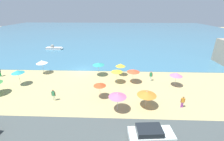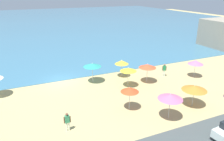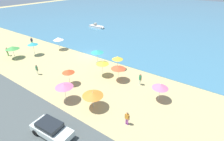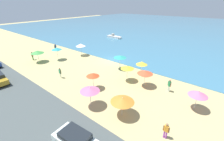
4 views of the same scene
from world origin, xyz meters
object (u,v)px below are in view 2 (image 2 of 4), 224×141
bather_2 (67,121)px  beach_umbrella_10 (128,69)px  beach_umbrella_2 (170,97)px  beach_umbrella_8 (92,65)px  beach_umbrella_9 (194,88)px  beach_umbrella_1 (148,66)px  beach_umbrella_6 (130,90)px  beach_umbrella_0 (196,62)px  bather_1 (164,69)px  beach_umbrella_4 (122,62)px

bather_2 → beach_umbrella_10: bearing=33.7°
beach_umbrella_2 → beach_umbrella_8: bearing=108.8°
beach_umbrella_8 → beach_umbrella_9: beach_umbrella_8 is taller
beach_umbrella_9 → beach_umbrella_10: 7.58m
beach_umbrella_1 → beach_umbrella_2: size_ratio=0.99×
beach_umbrella_6 → beach_umbrella_10: beach_umbrella_10 is taller
beach_umbrella_0 → bather_1: 4.08m
beach_umbrella_2 → beach_umbrella_8: size_ratio=0.97×
bather_1 → beach_umbrella_0: bearing=-26.8°
bather_1 → bather_2: size_ratio=1.05×
beach_umbrella_10 → beach_umbrella_0: bearing=-4.8°
beach_umbrella_1 → beach_umbrella_6: size_ratio=1.02×
beach_umbrella_4 → beach_umbrella_6: beach_umbrella_6 is taller
beach_umbrella_8 → bather_1: size_ratio=1.46×
beach_umbrella_6 → beach_umbrella_10: bearing=63.7°
beach_umbrella_0 → beach_umbrella_4: 9.59m
beach_umbrella_1 → bather_2: bearing=-152.4°
beach_umbrella_4 → beach_umbrella_10: bearing=-101.9°
beach_umbrella_8 → beach_umbrella_1: bearing=-23.6°
beach_umbrella_1 → beach_umbrella_4: beach_umbrella_1 is taller
beach_umbrella_8 → beach_umbrella_6: bearing=-81.7°
beach_umbrella_9 → beach_umbrella_1: bearing=98.8°
beach_umbrella_0 → beach_umbrella_9: size_ratio=0.98×
beach_umbrella_9 → bather_1: beach_umbrella_9 is taller
beach_umbrella_2 → beach_umbrella_4: 10.64m
beach_umbrella_4 → beach_umbrella_9: 10.16m
beach_umbrella_2 → beach_umbrella_9: (3.64, 0.96, -0.26)m
beach_umbrella_4 → bather_1: beach_umbrella_4 is taller
beach_umbrella_0 → beach_umbrella_6: bearing=-161.6°
beach_umbrella_1 → bather_2: 12.75m
beach_umbrella_6 → beach_umbrella_4: bearing=69.1°
beach_umbrella_4 → bather_1: size_ratio=1.35×
beach_umbrella_4 → beach_umbrella_10: (-0.65, -3.09, 0.14)m
beach_umbrella_10 → bather_2: size_ratio=1.47×
beach_umbrella_0 → beach_umbrella_9: 8.09m
beach_umbrella_1 → beach_umbrella_9: size_ratio=1.02×
beach_umbrella_0 → beach_umbrella_2: 11.48m
beach_umbrella_6 → beach_umbrella_1: bearing=44.1°
beach_umbrella_4 → beach_umbrella_1: bearing=-54.3°
beach_umbrella_0 → beach_umbrella_1: size_ratio=0.97×
beach_umbrella_4 → beach_umbrella_10: beach_umbrella_10 is taller
beach_umbrella_1 → beach_umbrella_10: beach_umbrella_10 is taller
beach_umbrella_4 → bather_2: beach_umbrella_4 is taller
beach_umbrella_2 → beach_umbrella_9: 3.78m
beach_umbrella_10 → bather_2: 10.31m
beach_umbrella_6 → beach_umbrella_9: size_ratio=0.99×
beach_umbrella_4 → beach_umbrella_8: size_ratio=0.92×
beach_umbrella_8 → bather_1: bearing=-11.5°
beach_umbrella_1 → beach_umbrella_6: 7.02m
beach_umbrella_6 → bather_1: size_ratio=1.37×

